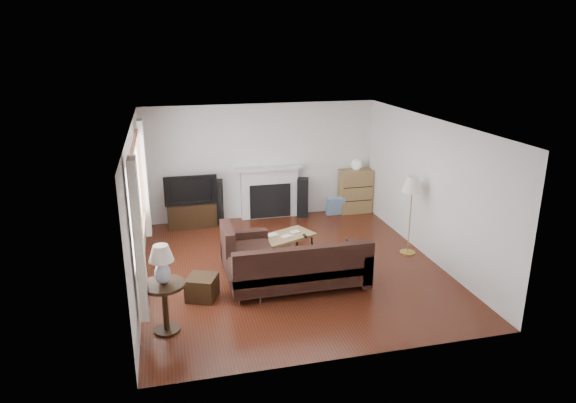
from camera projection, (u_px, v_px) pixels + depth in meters
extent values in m
cube|color=#481C10|center=(292.00, 267.00, 8.92)|extent=(5.10, 5.60, 0.04)
cube|color=white|center=(292.00, 123.00, 8.16)|extent=(5.10, 5.60, 0.04)
cube|color=white|center=(261.00, 161.00, 11.09)|extent=(5.00, 0.04, 2.50)
cube|color=white|center=(350.00, 266.00, 6.00)|extent=(5.00, 0.04, 2.50)
cube|color=white|center=(137.00, 210.00, 7.98)|extent=(0.04, 5.50, 2.50)
cube|color=white|center=(429.00, 188.00, 9.10)|extent=(0.04, 5.50, 2.50)
cube|color=brown|center=(138.00, 195.00, 7.71)|extent=(0.12, 2.74, 1.54)
cube|color=silver|center=(139.00, 240.00, 6.36)|extent=(0.10, 0.35, 2.10)
cube|color=silver|center=(144.00, 178.00, 9.18)|extent=(0.10, 0.35, 2.10)
cube|color=white|center=(269.00, 192.00, 11.22)|extent=(1.40, 0.26, 1.15)
cube|color=black|center=(192.00, 214.00, 10.80)|extent=(1.01, 0.45, 0.50)
imported|color=black|center=(190.00, 189.00, 10.63)|extent=(1.08, 0.14, 0.62)
cube|color=black|center=(216.00, 202.00, 10.89)|extent=(0.34, 0.37, 0.95)
cube|color=black|center=(303.00, 197.00, 11.35)|extent=(0.32, 0.35, 0.86)
cube|color=olive|center=(355.00, 191.00, 11.59)|extent=(0.72, 0.34, 0.99)
sphere|color=white|center=(356.00, 165.00, 11.40)|extent=(0.24, 0.24, 0.24)
cube|color=black|center=(299.00, 265.00, 8.07)|extent=(2.37, 1.73, 0.77)
cube|color=olive|center=(285.00, 245.00, 9.32)|extent=(1.17, 0.93, 0.40)
cube|color=black|center=(202.00, 287.00, 7.79)|extent=(0.56, 0.56, 0.36)
cube|color=gold|center=(410.00, 216.00, 9.27)|extent=(0.42, 0.42, 1.46)
cube|color=black|center=(165.00, 307.00, 6.86)|extent=(0.57, 0.57, 0.71)
cube|color=silver|center=(162.00, 265.00, 6.67)|extent=(0.33, 0.33, 0.53)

